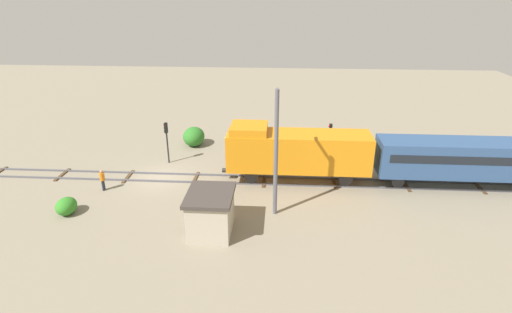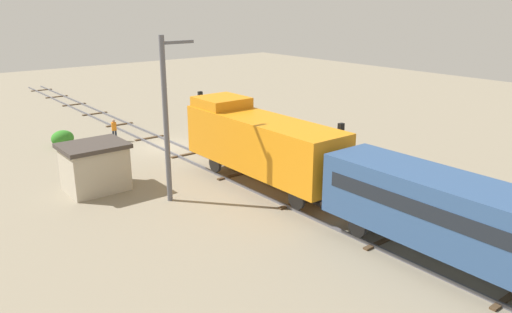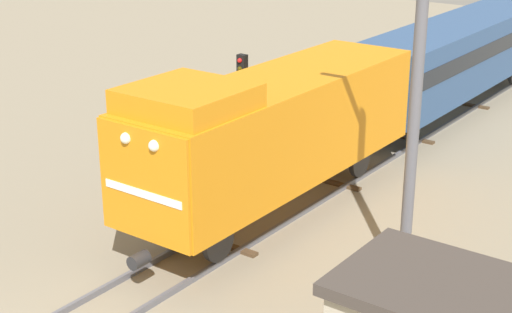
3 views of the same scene
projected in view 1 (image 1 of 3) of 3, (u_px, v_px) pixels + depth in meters
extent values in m
plane|color=gray|center=(162.00, 178.00, 32.91)|extent=(101.66, 101.66, 0.00)
cube|color=#595960|center=(164.00, 173.00, 33.54)|extent=(0.10, 67.77, 0.16)
cube|color=#595960|center=(159.00, 181.00, 32.22)|extent=(0.10, 67.77, 0.16)
cube|color=#4C3823|center=(62.00, 175.00, 33.41)|extent=(2.40, 0.24, 0.09)
cube|color=#4C3823|center=(128.00, 177.00, 33.06)|extent=(2.40, 0.24, 0.09)
cube|color=#4C3823|center=(195.00, 179.00, 32.72)|extent=(2.40, 0.24, 0.09)
cube|color=#4C3823|center=(264.00, 181.00, 32.38)|extent=(2.40, 0.24, 0.09)
cube|color=#4C3823|center=(334.00, 183.00, 32.03)|extent=(2.40, 0.24, 0.09)
cube|color=#4C3823|center=(406.00, 185.00, 31.69)|extent=(2.40, 0.24, 0.09)
cube|color=#4C3823|center=(479.00, 187.00, 31.35)|extent=(2.40, 0.24, 0.09)
cube|color=orange|center=(299.00, 151.00, 31.18)|extent=(2.90, 11.00, 2.90)
cube|color=orange|center=(249.00, 129.00, 30.74)|extent=(2.75, 2.80, 0.60)
cube|color=orange|center=(228.00, 149.00, 31.52)|extent=(2.84, 0.10, 2.84)
cube|color=white|center=(228.00, 152.00, 31.60)|extent=(2.46, 0.06, 0.20)
sphere|color=white|center=(228.00, 134.00, 31.51)|extent=(0.28, 0.28, 0.28)
sphere|color=white|center=(227.00, 138.00, 30.68)|extent=(0.28, 0.28, 0.28)
cylinder|color=#262628|center=(225.00, 170.00, 32.25)|extent=(0.36, 0.50, 0.36)
cylinder|color=#262628|center=(253.00, 169.00, 32.84)|extent=(0.18, 1.10, 1.10)
cylinder|color=#262628|center=(251.00, 177.00, 31.52)|extent=(0.18, 1.10, 1.10)
cylinder|color=#262628|center=(343.00, 172.00, 32.39)|extent=(0.18, 1.10, 1.10)
cylinder|color=#262628|center=(346.00, 179.00, 31.07)|extent=(0.18, 1.10, 1.10)
cube|color=#2D4C7A|center=(471.00, 158.00, 30.48)|extent=(2.80, 14.00, 2.70)
cube|color=black|center=(472.00, 154.00, 30.34)|extent=(2.84, 12.88, 0.64)
cylinder|color=#262628|center=(393.00, 174.00, 32.18)|extent=(0.16, 0.96, 0.96)
cylinder|color=#262628|center=(398.00, 182.00, 30.85)|extent=(0.16, 0.96, 0.96)
cylinder|color=#262628|center=(167.00, 143.00, 35.15)|extent=(0.14, 0.14, 3.73)
cube|color=black|center=(166.00, 128.00, 34.60)|extent=(0.32, 0.24, 0.90)
sphere|color=red|center=(164.00, 125.00, 34.51)|extent=(0.16, 0.16, 0.16)
sphere|color=#3C3306|center=(164.00, 128.00, 34.61)|extent=(0.16, 0.16, 0.16)
sphere|color=black|center=(165.00, 131.00, 34.72)|extent=(0.16, 0.16, 0.16)
cylinder|color=#262628|center=(329.00, 145.00, 34.44)|extent=(0.14, 0.14, 3.88)
cube|color=black|center=(331.00, 129.00, 33.87)|extent=(0.32, 0.24, 0.90)
sphere|color=red|center=(329.00, 126.00, 33.77)|extent=(0.16, 0.16, 0.16)
sphere|color=#3C3306|center=(329.00, 129.00, 33.88)|extent=(0.16, 0.16, 0.16)
sphere|color=black|center=(329.00, 132.00, 33.99)|extent=(0.16, 0.16, 0.16)
cylinder|color=#262B38|center=(104.00, 185.00, 30.86)|extent=(0.15, 0.15, 0.85)
cylinder|color=#262B38|center=(103.00, 186.00, 30.68)|extent=(0.15, 0.15, 0.85)
cylinder|color=orange|center=(102.00, 177.00, 30.49)|extent=(0.38, 0.38, 0.62)
sphere|color=tan|center=(101.00, 172.00, 30.32)|extent=(0.23, 0.23, 0.23)
cylinder|color=#595960|center=(276.00, 155.00, 26.04)|extent=(0.28, 0.28, 8.75)
cube|color=#595960|center=(277.00, 92.00, 25.34)|extent=(1.80, 0.16, 0.16)
cube|color=#B2A893|center=(211.00, 214.00, 25.19)|extent=(3.20, 2.60, 2.50)
cube|color=#3F3833|center=(210.00, 195.00, 24.66)|extent=(3.50, 2.90, 0.24)
cube|color=#2D2319|center=(190.00, 218.00, 25.39)|extent=(0.80, 0.06, 1.90)
ellipsoid|color=#2D7326|center=(194.00, 136.00, 39.49)|extent=(2.56, 2.09, 1.86)
ellipsoid|color=#328026|center=(66.00, 206.00, 27.45)|extent=(1.64, 1.34, 1.19)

